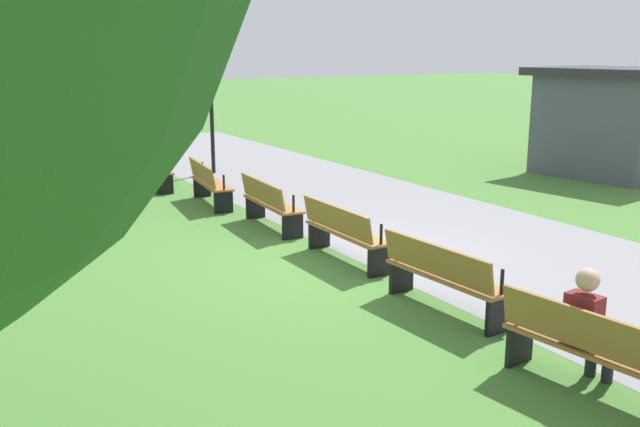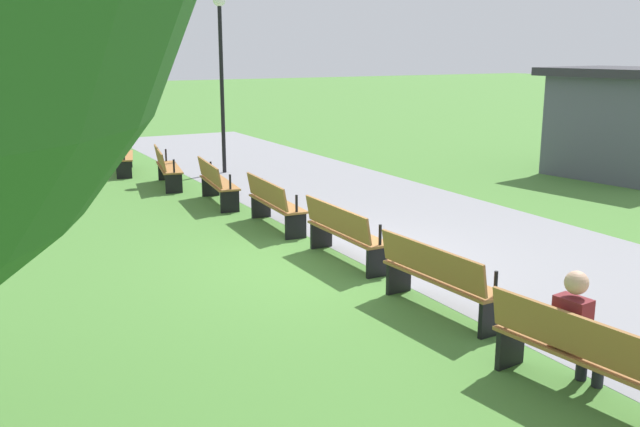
{
  "view_description": "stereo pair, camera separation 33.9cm",
  "coord_description": "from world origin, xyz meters",
  "px_view_note": "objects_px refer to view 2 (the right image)",
  "views": [
    {
      "loc": [
        8.67,
        -5.54,
        3.17
      ],
      "look_at": [
        -0.0,
        -0.48,
        0.8
      ],
      "focal_mm": 39.54,
      "sensor_mm": 36.0,
      "label": 1
    },
    {
      "loc": [
        8.83,
        -5.24,
        3.17
      ],
      "look_at": [
        -0.0,
        -0.48,
        0.8
      ],
      "focal_mm": 39.54,
      "sensor_mm": 36.0,
      "label": 2
    }
  ],
  "objects_px": {
    "bench_2": "(216,182)",
    "person_seated": "(577,328)",
    "bench_3": "(274,202)",
    "bench_1": "(166,166)",
    "bench_5": "(438,276)",
    "lamp_post": "(221,52)",
    "bench_6": "(581,353)",
    "bench_0": "(121,155)",
    "bench_4": "(344,232)",
    "kiosk": "(624,121)",
    "trash_bin": "(113,149)"
  },
  "relations": [
    {
      "from": "bench_5",
      "to": "lamp_post",
      "type": "bearing_deg",
      "value": 169.61
    },
    {
      "from": "trash_bin",
      "to": "person_seated",
      "type": "bearing_deg",
      "value": 3.3
    },
    {
      "from": "bench_0",
      "to": "trash_bin",
      "type": "relative_size",
      "value": 2.06
    },
    {
      "from": "bench_0",
      "to": "bench_1",
      "type": "bearing_deg",
      "value": 26.07
    },
    {
      "from": "bench_3",
      "to": "lamp_post",
      "type": "height_order",
      "value": "lamp_post"
    },
    {
      "from": "bench_2",
      "to": "bench_0",
      "type": "bearing_deg",
      "value": -162.63
    },
    {
      "from": "bench_3",
      "to": "kiosk",
      "type": "bearing_deg",
      "value": 97.17
    },
    {
      "from": "bench_3",
      "to": "bench_5",
      "type": "relative_size",
      "value": 1.0
    },
    {
      "from": "bench_5",
      "to": "bench_1",
      "type": "bearing_deg",
      "value": 179.99
    },
    {
      "from": "bench_6",
      "to": "trash_bin",
      "type": "relative_size",
      "value": 2.04
    },
    {
      "from": "bench_4",
      "to": "lamp_post",
      "type": "xyz_separation_m",
      "value": [
        -8.26,
        1.22,
        2.59
      ]
    },
    {
      "from": "bench_2",
      "to": "bench_5",
      "type": "bearing_deg",
      "value": 8.7
    },
    {
      "from": "bench_3",
      "to": "person_seated",
      "type": "xyz_separation_m",
      "value": [
        6.97,
        -0.09,
        0.16
      ]
    },
    {
      "from": "bench_0",
      "to": "lamp_post",
      "type": "bearing_deg",
      "value": 77.43
    },
    {
      "from": "person_seated",
      "to": "lamp_post",
      "type": "xyz_separation_m",
      "value": [
        -12.85,
        1.38,
        2.43
      ]
    },
    {
      "from": "bench_4",
      "to": "kiosk",
      "type": "relative_size",
      "value": 0.47
    },
    {
      "from": "bench_0",
      "to": "bench_1",
      "type": "distance_m",
      "value": 2.38
    },
    {
      "from": "bench_0",
      "to": "bench_5",
      "type": "relative_size",
      "value": 1.02
    },
    {
      "from": "bench_2",
      "to": "lamp_post",
      "type": "height_order",
      "value": "lamp_post"
    },
    {
      "from": "bench_2",
      "to": "person_seated",
      "type": "height_order",
      "value": "person_seated"
    },
    {
      "from": "bench_0",
      "to": "bench_3",
      "type": "xyz_separation_m",
      "value": [
        7.06,
        1.08,
        0.0
      ]
    },
    {
      "from": "bench_4",
      "to": "bench_6",
      "type": "distance_m",
      "value": 4.77
    },
    {
      "from": "bench_1",
      "to": "person_seated",
      "type": "height_order",
      "value": "person_seated"
    },
    {
      "from": "bench_2",
      "to": "kiosk",
      "type": "xyz_separation_m",
      "value": [
        1.74,
        10.07,
        0.91
      ]
    },
    {
      "from": "bench_6",
      "to": "person_seated",
      "type": "distance_m",
      "value": 0.27
    },
    {
      "from": "bench_3",
      "to": "bench_4",
      "type": "distance_m",
      "value": 2.38
    },
    {
      "from": "trash_bin",
      "to": "bench_6",
      "type": "bearing_deg",
      "value": 2.81
    },
    {
      "from": "trash_bin",
      "to": "kiosk",
      "type": "height_order",
      "value": "kiosk"
    },
    {
      "from": "kiosk",
      "to": "bench_4",
      "type": "bearing_deg",
      "value": -81.69
    },
    {
      "from": "bench_1",
      "to": "lamp_post",
      "type": "relative_size",
      "value": 0.42
    },
    {
      "from": "bench_0",
      "to": "bench_1",
      "type": "height_order",
      "value": "same"
    },
    {
      "from": "trash_bin",
      "to": "bench_1",
      "type": "bearing_deg",
      "value": 6.25
    },
    {
      "from": "bench_6",
      "to": "trash_bin",
      "type": "xyz_separation_m",
      "value": [
        -15.59,
        -0.77,
        -0.02
      ]
    },
    {
      "from": "bench_2",
      "to": "bench_6",
      "type": "bearing_deg",
      "value": 6.96
    },
    {
      "from": "bench_1",
      "to": "bench_6",
      "type": "xyz_separation_m",
      "value": [
        11.87,
        0.36,
        0.0
      ]
    },
    {
      "from": "bench_3",
      "to": "bench_1",
      "type": "bearing_deg",
      "value": -169.58
    },
    {
      "from": "bench_2",
      "to": "bench_6",
      "type": "relative_size",
      "value": 1.0
    },
    {
      "from": "bench_2",
      "to": "person_seated",
      "type": "distance_m",
      "value": 9.34
    },
    {
      "from": "bench_2",
      "to": "lamp_post",
      "type": "xyz_separation_m",
      "value": [
        -3.51,
        1.51,
        2.59
      ]
    },
    {
      "from": "bench_3",
      "to": "bench_6",
      "type": "relative_size",
      "value": 0.99
    },
    {
      "from": "bench_0",
      "to": "kiosk",
      "type": "height_order",
      "value": "kiosk"
    },
    {
      "from": "trash_bin",
      "to": "bench_0",
      "type": "bearing_deg",
      "value": -3.89
    },
    {
      "from": "bench_1",
      "to": "lamp_post",
      "type": "distance_m",
      "value": 3.39
    },
    {
      "from": "bench_5",
      "to": "bench_3",
      "type": "bearing_deg",
      "value": 176.52
    },
    {
      "from": "bench_0",
      "to": "bench_3",
      "type": "height_order",
      "value": "same"
    },
    {
      "from": "bench_3",
      "to": "person_seated",
      "type": "relative_size",
      "value": 1.53
    },
    {
      "from": "bench_5",
      "to": "person_seated",
      "type": "height_order",
      "value": "person_seated"
    },
    {
      "from": "bench_6",
      "to": "kiosk",
      "type": "height_order",
      "value": "kiosk"
    },
    {
      "from": "bench_6",
      "to": "bench_5",
      "type": "bearing_deg",
      "value": 167.83
    },
    {
      "from": "bench_5",
      "to": "kiosk",
      "type": "distance_m",
      "value": 11.28
    }
  ]
}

